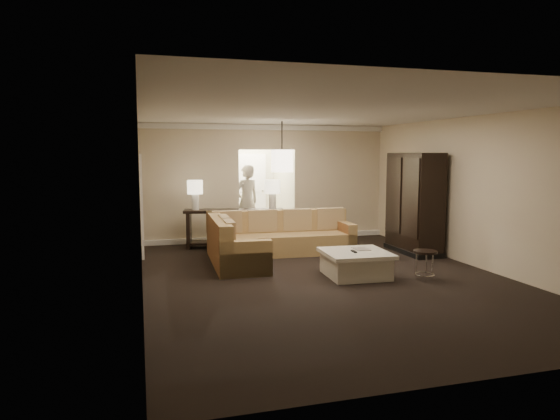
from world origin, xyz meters
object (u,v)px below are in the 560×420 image
object	(u,v)px
person	(247,198)
drink_table	(425,259)
coffee_table	(356,263)
armoire	(414,205)
sectional_sofa	(268,240)
console_table	(234,225)

from	to	relation	value
person	drink_table	bearing A→B (deg)	91.42
coffee_table	armoire	bearing A→B (deg)	37.78
sectional_sofa	drink_table	world-z (taller)	sectional_sofa
drink_table	person	distance (m)	5.29
sectional_sofa	drink_table	size ratio (longest dim) A/B	6.33
person	sectional_sofa	bearing A→B (deg)	67.01
armoire	drink_table	world-z (taller)	armoire
sectional_sofa	armoire	xyz separation A→B (m)	(3.12, -0.31, 0.65)
coffee_table	person	world-z (taller)	person
console_table	drink_table	xyz separation A→B (m)	(2.53, -3.75, -0.16)
coffee_table	person	distance (m)	4.49
armoire	person	size ratio (longest dim) A/B	1.04
coffee_table	armoire	xyz separation A→B (m)	(2.05, 1.59, 0.79)
armoire	drink_table	xyz separation A→B (m)	(-1.03, -2.13, -0.66)
sectional_sofa	console_table	size ratio (longest dim) A/B	1.37
console_table	armoire	xyz separation A→B (m)	(3.56, -1.62, 0.50)
armoire	sectional_sofa	bearing A→B (deg)	174.41
person	armoire	bearing A→B (deg)	117.09
coffee_table	armoire	size ratio (longest dim) A/B	0.54
console_table	drink_table	size ratio (longest dim) A/B	4.61
sectional_sofa	person	bearing A→B (deg)	90.42
drink_table	person	xyz separation A→B (m)	(-2.01, 4.85, 0.66)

